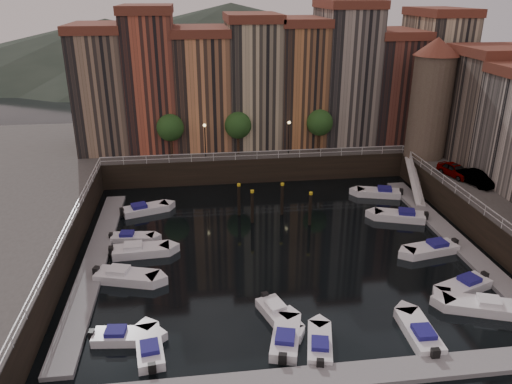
{
  "coord_description": "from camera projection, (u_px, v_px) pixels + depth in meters",
  "views": [
    {
      "loc": [
        -7.36,
        -39.62,
        21.76
      ],
      "look_at": [
        -1.68,
        4.0,
        3.75
      ],
      "focal_mm": 35.0,
      "sensor_mm": 36.0,
      "label": 1
    }
  ],
  "objects": [
    {
      "name": "corner_tower",
      "position": [
        431.0,
        97.0,
        57.32
      ],
      "size": [
        5.2,
        5.2,
        13.8
      ],
      "color": "#6B5B4C",
      "rests_on": "quay_right"
    },
    {
      "name": "railings",
      "position": [
        272.0,
        187.0,
        48.53
      ],
      "size": [
        36.08,
        34.04,
        0.52
      ],
      "color": "white",
      "rests_on": "ground"
    },
    {
      "name": "street_lamps",
      "position": [
        247.0,
        133.0,
        58.92
      ],
      "size": [
        10.36,
        0.36,
        4.18
      ],
      "color": "black",
      "rests_on": "quay_far"
    },
    {
      "name": "boat_right_3",
      "position": [
        401.0,
        216.0,
        50.45
      ],
      "size": [
        5.33,
        3.38,
        1.2
      ],
      "rotation": [
        0.0,
        0.0,
        2.81
      ],
      "color": "white",
      "rests_on": "ground"
    },
    {
      "name": "gangway",
      "position": [
        415.0,
        179.0,
        55.98
      ],
      "size": [
        2.78,
        8.32,
        3.73
      ],
      "color": "white",
      "rests_on": "ground"
    },
    {
      "name": "boat_near_0",
      "position": [
        150.0,
        348.0,
        32.0
      ],
      "size": [
        2.24,
        4.62,
        1.04
      ],
      "rotation": [
        0.0,
        0.0,
        1.72
      ],
      "color": "white",
      "rests_on": "ground"
    },
    {
      "name": "boat_right_1",
      "position": [
        464.0,
        286.0,
        38.61
      ],
      "size": [
        4.97,
        3.3,
        1.12
      ],
      "rotation": [
        0.0,
        0.0,
        3.51
      ],
      "color": "white",
      "rests_on": "ground"
    },
    {
      "name": "boat_near_1",
      "position": [
        286.0,
        338.0,
        32.91
      ],
      "size": [
        2.9,
        4.95,
        1.11
      ],
      "rotation": [
        0.0,
        0.0,
        1.3
      ],
      "color": "white",
      "rests_on": "ground"
    },
    {
      "name": "dock_left",
      "position": [
        95.0,
        261.0,
        42.57
      ],
      "size": [
        2.0,
        28.0,
        0.35
      ],
      "primitive_type": "cube",
      "color": "gray",
      "rests_on": "ground"
    },
    {
      "name": "boat_right_2",
      "position": [
        432.0,
        249.0,
        44.11
      ],
      "size": [
        5.2,
        2.68,
        1.17
      ],
      "rotation": [
        0.0,
        0.0,
        3.32
      ],
      "color": "white",
      "rests_on": "ground"
    },
    {
      "name": "boat_near_3",
      "position": [
        420.0,
        333.0,
        33.36
      ],
      "size": [
        1.92,
        4.98,
        1.14
      ],
      "rotation": [
        0.0,
        0.0,
        1.54
      ],
      "color": "white",
      "rests_on": "ground"
    },
    {
      "name": "promenade_trees",
      "position": [
        244.0,
        125.0,
        59.53
      ],
      "size": [
        21.2,
        3.2,
        5.2
      ],
      "color": "black",
      "rests_on": "quay_far"
    },
    {
      "name": "boat_left_4",
      "position": [
        144.0,
        209.0,
        52.02
      ],
      "size": [
        5.06,
        3.19,
        1.14
      ],
      "rotation": [
        0.0,
        0.0,
        0.32
      ],
      "color": "white",
      "rests_on": "ground"
    },
    {
      "name": "dock_near",
      "position": [
        329.0,
        378.0,
        29.82
      ],
      "size": [
        30.0,
        2.0,
        0.35
      ],
      "primitive_type": "cube",
      "color": "gray",
      "rests_on": "ground"
    },
    {
      "name": "boat_left_1",
      "position": [
        125.0,
        276.0,
        39.86
      ],
      "size": [
        5.39,
        3.25,
        1.21
      ],
      "rotation": [
        0.0,
        0.0,
        -0.29
      ],
      "color": "white",
      "rests_on": "ground"
    },
    {
      "name": "far_terrace",
      "position": [
        275.0,
        80.0,
        63.3
      ],
      "size": [
        48.7,
        10.3,
        17.5
      ],
      "color": "#90745B",
      "rests_on": "quay_far"
    },
    {
      "name": "mooring_pilings",
      "position": [
        271.0,
        204.0,
        50.1
      ],
      "size": [
        7.07,
        3.51,
        3.78
      ],
      "color": "black",
      "rests_on": "ground"
    },
    {
      "name": "boat_right_0",
      "position": [
        480.0,
        306.0,
        36.18
      ],
      "size": [
        5.26,
        3.41,
        1.18
      ],
      "rotation": [
        0.0,
        0.0,
        2.8
      ],
      "color": "white",
      "rests_on": "ground"
    },
    {
      "name": "boat_left_0",
      "position": [
        123.0,
        336.0,
        33.09
      ],
      "size": [
        4.47,
        2.02,
        1.01
      ],
      "rotation": [
        0.0,
        0.0,
        -0.1
      ],
      "color": "white",
      "rests_on": "ground"
    },
    {
      "name": "boat_left_2",
      "position": [
        140.0,
        250.0,
        43.81
      ],
      "size": [
        5.23,
        2.15,
        1.19
      ],
      "rotation": [
        0.0,
        0.0,
        0.06
      ],
      "color": "white",
      "rests_on": "ground"
    },
    {
      "name": "car_a",
      "position": [
        455.0,
        171.0,
        53.14
      ],
      "size": [
        2.78,
        4.48,
        1.42
      ],
      "primitive_type": "imported",
      "rotation": [
        0.0,
        0.0,
        0.28
      ],
      "color": "gray",
      "rests_on": "quay_right"
    },
    {
      "name": "mountains",
      "position": [
        220.0,
        40.0,
        143.63
      ],
      "size": [
        145.0,
        100.0,
        18.0
      ],
      "color": "#2D382D",
      "rests_on": "ground"
    },
    {
      "name": "car_b",
      "position": [
        476.0,
        179.0,
        50.91
      ],
      "size": [
        2.73,
        4.56,
        1.42
      ],
      "primitive_type": "imported",
      "rotation": [
        0.0,
        0.0,
        0.31
      ],
      "color": "gray",
      "rests_on": "quay_right"
    },
    {
      "name": "boat_near_2",
      "position": [
        320.0,
        344.0,
        32.36
      ],
      "size": [
        2.47,
        4.42,
        0.99
      ],
      "rotation": [
        0.0,
        0.0,
        1.34
      ],
      "color": "white",
      "rests_on": "ground"
    },
    {
      "name": "dock_right",
      "position": [
        453.0,
        238.0,
        46.44
      ],
      "size": [
        2.0,
        28.0,
        0.35
      ],
      "primitive_type": "cube",
      "color": "gray",
      "rests_on": "ground"
    },
    {
      "name": "quay_far",
      "position": [
        247.0,
        147.0,
        68.78
      ],
      "size": [
        80.0,
        20.0,
        3.0
      ],
      "primitive_type": "cube",
      "color": "black",
      "rests_on": "ground"
    },
    {
      "name": "boat_right_4",
      "position": [
        380.0,
        193.0,
        56.24
      ],
      "size": [
        5.14,
        3.07,
        1.15
      ],
      "rotation": [
        0.0,
        0.0,
        2.86
      ],
      "color": "white",
      "rests_on": "ground"
    },
    {
      "name": "boat_extra_804",
      "position": [
        278.0,
        314.0,
        35.29
      ],
      "size": [
        2.95,
        4.7,
        1.06
      ],
      "rotation": [
        0.0,
        0.0,
        5.03
      ],
      "color": "white",
      "rests_on": "ground"
    },
    {
      "name": "boat_left_3",
      "position": [
        132.0,
        237.0,
        46.28
      ],
      "size": [
        4.17,
        1.88,
        0.94
      ],
      "rotation": [
        0.0,
        0.0,
        -0.1
      ],
      "color": "white",
      "rests_on": "ground"
    },
    {
      "name": "ground",
      "position": [
        280.0,
        246.0,
        45.49
      ],
      "size": [
        200.0,
        200.0,
        0.0
      ],
      "primitive_type": "plane",
      "color": "black",
      "rests_on": "ground"
    }
  ]
}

